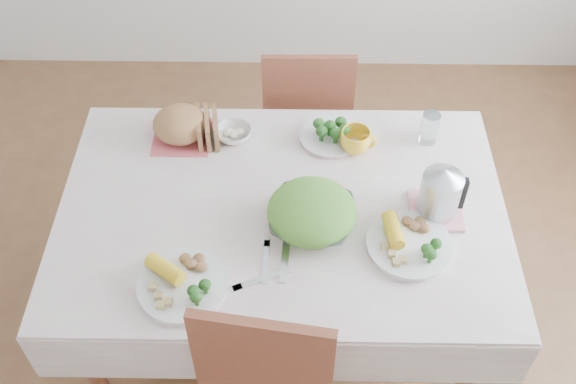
{
  "coord_description": "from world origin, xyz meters",
  "views": [
    {
      "loc": [
        0.04,
        -1.47,
        2.47
      ],
      "look_at": [
        0.02,
        0.02,
        0.82
      ],
      "focal_mm": 42.0,
      "sensor_mm": 36.0,
      "label": 1
    }
  ],
  "objects_px": {
    "dinner_plate_left": "(183,285)",
    "dinner_plate_right": "(409,245)",
    "dining_table": "(283,275)",
    "electric_kettle": "(441,188)",
    "salad_bowl": "(312,218)",
    "chair_far": "(306,107)",
    "yellow_mug": "(355,141)"
  },
  "relations": [
    {
      "from": "dinner_plate_left",
      "to": "electric_kettle",
      "type": "height_order",
      "value": "electric_kettle"
    },
    {
      "from": "chair_far",
      "to": "dinner_plate_right",
      "type": "xyz_separation_m",
      "value": [
        0.32,
        -1.02,
        0.31
      ]
    },
    {
      "from": "salad_bowl",
      "to": "electric_kettle",
      "type": "height_order",
      "value": "electric_kettle"
    },
    {
      "from": "dining_table",
      "to": "dinner_plate_right",
      "type": "distance_m",
      "value": 0.59
    },
    {
      "from": "dining_table",
      "to": "salad_bowl",
      "type": "relative_size",
      "value": 5.13
    },
    {
      "from": "dining_table",
      "to": "salad_bowl",
      "type": "distance_m",
      "value": 0.44
    },
    {
      "from": "salad_bowl",
      "to": "yellow_mug",
      "type": "height_order",
      "value": "yellow_mug"
    },
    {
      "from": "dinner_plate_left",
      "to": "electric_kettle",
      "type": "bearing_deg",
      "value": 21.22
    },
    {
      "from": "dinner_plate_left",
      "to": "dinner_plate_right",
      "type": "relative_size",
      "value": 1.01
    },
    {
      "from": "chair_far",
      "to": "dinner_plate_right",
      "type": "relative_size",
      "value": 3.19
    },
    {
      "from": "dining_table",
      "to": "dinner_plate_left",
      "type": "xyz_separation_m",
      "value": [
        -0.29,
        -0.32,
        0.4
      ]
    },
    {
      "from": "dinner_plate_right",
      "to": "yellow_mug",
      "type": "distance_m",
      "value": 0.47
    },
    {
      "from": "dining_table",
      "to": "yellow_mug",
      "type": "bearing_deg",
      "value": 47.71
    },
    {
      "from": "dinner_plate_right",
      "to": "salad_bowl",
      "type": "bearing_deg",
      "value": 163.8
    },
    {
      "from": "electric_kettle",
      "to": "salad_bowl",
      "type": "bearing_deg",
      "value": -155.78
    },
    {
      "from": "salad_bowl",
      "to": "yellow_mug",
      "type": "relative_size",
      "value": 2.43
    },
    {
      "from": "dining_table",
      "to": "dinner_plate_right",
      "type": "xyz_separation_m",
      "value": [
        0.41,
        -0.16,
        0.4
      ]
    },
    {
      "from": "chair_far",
      "to": "salad_bowl",
      "type": "relative_size",
      "value": 3.22
    },
    {
      "from": "dinner_plate_left",
      "to": "yellow_mug",
      "type": "height_order",
      "value": "yellow_mug"
    },
    {
      "from": "dinner_plate_right",
      "to": "chair_far",
      "type": "bearing_deg",
      "value": 107.33
    },
    {
      "from": "chair_far",
      "to": "electric_kettle",
      "type": "bearing_deg",
      "value": 114.91
    },
    {
      "from": "salad_bowl",
      "to": "yellow_mug",
      "type": "bearing_deg",
      "value": 65.73
    },
    {
      "from": "dinner_plate_right",
      "to": "dinner_plate_left",
      "type": "bearing_deg",
      "value": -166.92
    },
    {
      "from": "dining_table",
      "to": "chair_far",
      "type": "xyz_separation_m",
      "value": [
        0.09,
        0.86,
        0.09
      ]
    },
    {
      "from": "yellow_mug",
      "to": "electric_kettle",
      "type": "relative_size",
      "value": 0.6
    },
    {
      "from": "dining_table",
      "to": "dinner_plate_left",
      "type": "distance_m",
      "value": 0.59
    },
    {
      "from": "dinner_plate_left",
      "to": "dinner_plate_right",
      "type": "bearing_deg",
      "value": 13.08
    },
    {
      "from": "dining_table",
      "to": "chair_far",
      "type": "distance_m",
      "value": 0.87
    },
    {
      "from": "electric_kettle",
      "to": "yellow_mug",
      "type": "bearing_deg",
      "value": 146.98
    },
    {
      "from": "chair_far",
      "to": "dinner_plate_right",
      "type": "height_order",
      "value": "chair_far"
    },
    {
      "from": "salad_bowl",
      "to": "dinner_plate_left",
      "type": "xyz_separation_m",
      "value": [
        -0.39,
        -0.25,
        -0.02
      ]
    },
    {
      "from": "dining_table",
      "to": "salad_bowl",
      "type": "height_order",
      "value": "salad_bowl"
    }
  ]
}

